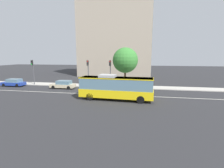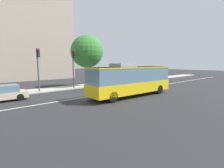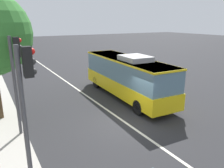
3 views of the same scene
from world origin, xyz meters
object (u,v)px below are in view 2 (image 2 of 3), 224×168
at_px(transit_bus, 131,79).
at_px(street_tree_kerbside_left, 87,52).
at_px(traffic_light_far_corner, 38,62).
at_px(traffic_light_mid_block, 74,63).
at_px(sedan_beige, 0,94).

distance_m(transit_bus, street_tree_kerbside_left, 9.66).
xyz_separation_m(transit_bus, traffic_light_far_corner, (-6.75, 8.41, 1.75)).
height_order(transit_bus, traffic_light_mid_block, traffic_light_mid_block).
height_order(transit_bus, street_tree_kerbside_left, street_tree_kerbside_left).
height_order(sedan_beige, traffic_light_mid_block, traffic_light_mid_block).
bearing_deg(sedan_beige, transit_bus, 150.27).
bearing_deg(traffic_light_mid_block, transit_bus, 16.30).
bearing_deg(traffic_light_far_corner, sedan_beige, -61.27).
relative_size(traffic_light_mid_block, traffic_light_far_corner, 1.00).
relative_size(transit_bus, street_tree_kerbside_left, 1.34).
bearing_deg(traffic_light_far_corner, street_tree_kerbside_left, 95.12).
xyz_separation_m(sedan_beige, traffic_light_mid_block, (8.52, 1.98, 2.84)).
bearing_deg(street_tree_kerbside_left, sedan_beige, -165.53).
bearing_deg(transit_bus, street_tree_kerbside_left, 90.63).
height_order(traffic_light_mid_block, traffic_light_far_corner, same).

